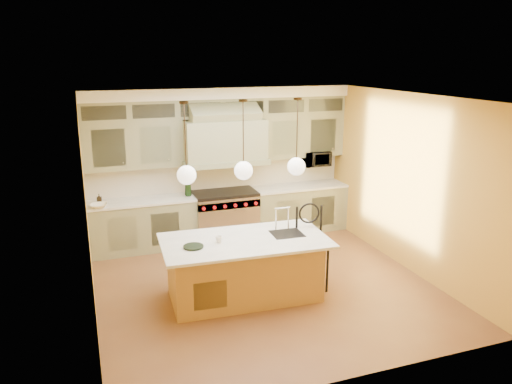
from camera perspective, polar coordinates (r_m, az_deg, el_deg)
name	(u,v)px	position (r m, az deg, el deg)	size (l,w,h in m)	color
floor	(264,285)	(7.91, 0.88, -10.60)	(5.00, 5.00, 0.00)	brown
ceiling	(265,97)	(7.13, 0.98, 10.83)	(5.00, 5.00, 0.00)	white
wall_back	(219,163)	(9.71, -4.23, 3.36)	(5.00, 5.00, 0.00)	gold
wall_front	(349,258)	(5.25, 10.57, -7.48)	(5.00, 5.00, 0.00)	gold
wall_left	(87,213)	(6.96, -18.76, -2.30)	(5.00, 5.00, 0.00)	gold
wall_right	(406,182)	(8.56, 16.81, 1.10)	(5.00, 5.00, 0.00)	gold
back_cabinetry	(223,167)	(9.46, -3.80, 2.92)	(5.00, 0.77, 2.90)	gray
range	(225,215)	(9.62, -3.55, -2.68)	(1.20, 0.74, 0.96)	silver
kitchen_island	(245,267)	(7.38, -1.32, -8.57)	(2.44, 1.38, 1.35)	#A87C3B
counter_stool	(311,241)	(7.63, 6.35, -5.56)	(0.52, 0.52, 1.30)	black
microwave	(316,158)	(10.16, 6.84, 3.83)	(0.54, 0.37, 0.30)	black
oil_bottle_a	(188,187)	(9.30, -7.78, 0.53)	(0.13, 0.13, 0.33)	black
oil_bottle_b	(99,199)	(9.15, -17.48, -0.77)	(0.08, 0.09, 0.19)	black
fruit_bowl	(99,206)	(8.94, -17.52, -1.52)	(0.29, 0.29, 0.07)	white
cup	(219,239)	(7.05, -4.27, -5.42)	(0.10, 0.10, 0.09)	white
pendant_left	(187,173)	(6.71, -7.95, 2.18)	(0.26, 0.26, 1.11)	#2D2319
pendant_center	(243,168)	(6.91, -1.44, 2.70)	(0.26, 0.26, 1.11)	#2D2319
pendant_right	(296,164)	(7.19, 4.64, 3.16)	(0.26, 0.26, 1.11)	#2D2319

